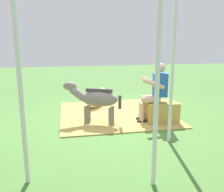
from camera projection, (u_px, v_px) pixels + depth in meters
ground_plane at (115, 117)px, 6.08m from camera, size 24.00×24.00×0.00m
hay_patch at (116, 114)px, 6.32m from camera, size 2.75×2.69×0.02m
hay_bale at (161, 112)px, 5.73m from camera, size 0.70×0.53×0.46m
person_seated at (155, 90)px, 5.60m from camera, size 0.70×0.50×1.34m
pony_standing at (95, 99)px, 5.57m from camera, size 1.27×0.72×0.91m
pony_lying at (96, 99)px, 7.05m from camera, size 0.84×1.32×0.42m
soda_bottle at (173, 111)px, 6.18m from camera, size 0.07×0.07×0.25m
tent_pole_left at (172, 75)px, 4.37m from camera, size 0.06×0.06×2.47m
tent_pole_right at (21, 91)px, 3.04m from camera, size 0.06×0.06×2.47m
tent_pole_mid at (157, 92)px, 3.00m from camera, size 0.06×0.06×2.47m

